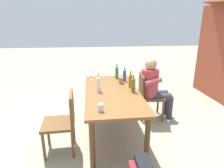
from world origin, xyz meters
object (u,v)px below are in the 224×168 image
Objects in this scene: bottle_blue at (124,75)px; bottle_amber at (130,80)px; cup_glass at (101,108)px; table_knife at (91,78)px; bottle_olive at (133,85)px; cup_terracotta at (121,80)px; dining_table at (112,96)px; chair_near_right at (64,119)px; bottle_green at (117,72)px; chair_far_left at (147,94)px; person_in_white_shirt at (153,85)px; bottle_clear at (99,84)px.

bottle_blue is 0.38m from bottle_amber.
cup_glass is 1.48m from table_knife.
bottle_olive reaches higher than cup_terracotta.
bottle_amber reaches higher than cup_terracotta.
chair_near_right reaches higher than dining_table.
bottle_green reaches higher than chair_near_right.
cup_glass reaches higher than dining_table.
dining_table is 2.15× the size of chair_far_left.
bottle_amber reaches higher than chair_far_left.
cup_glass is (0.88, -0.56, -0.08)m from bottle_amber.
cup_terracotta is (0.16, -0.09, -0.06)m from bottle_blue.
person_in_white_shirt is at bearing 136.81° from cup_glass.
bottle_clear is at bearing -66.19° from chair_far_left.
bottle_blue is 0.67m from table_knife.
bottle_green is at bearing -175.57° from cup_terracotta.
chair_far_left is (-0.43, 0.73, -0.16)m from dining_table.
bottle_blue reaches higher than chair_near_right.
bottle_amber is at bearing 47.71° from table_knife.
cup_glass is at bearing -17.66° from dining_table.
table_knife is (-0.33, -1.05, 0.25)m from chair_far_left.
bottle_green is 1.51m from cup_glass.
bottle_green is at bearing -119.76° from chair_far_left.
bottle_clear reaches higher than table_knife.
table_knife is at bearing -106.42° from person_in_white_shirt.
person_in_white_shirt is 4.04× the size of bottle_green.
bottle_blue is 0.62m from bottle_olive.
person_in_white_shirt is (-0.42, 0.84, 0.01)m from dining_table.
person_in_white_shirt is at bearing 111.18° from bottle_clear.
dining_table is 0.86m from chair_far_left.
person_in_white_shirt reaches higher than bottle_olive.
chair_far_left reaches higher than dining_table.
bottle_amber is at bearing 105.50° from bottle_clear.
bottle_green is at bearing 87.54° from table_knife.
person_in_white_shirt is 1.14m from bottle_clear.
bottle_blue is 0.88× the size of bottle_clear.
person_in_white_shirt reaches higher than chair_far_left.
chair_near_right is 8.90× the size of cup_glass.
dining_table is at bearing -103.73° from bottle_olive.
bottle_amber is 0.99× the size of bottle_green.
table_knife is (-1.47, -0.09, -0.04)m from cup_glass.
chair_far_left is at bearing 75.31° from bottle_blue.
chair_far_left is at bearing 141.85° from bottle_olive.
bottle_olive reaches higher than chair_far_left.
person_in_white_shirt is 1.56m from cup_glass.
chair_near_right is 1.16m from bottle_olive.
dining_table is 16.11× the size of cup_terracotta.
table_knife is (-0.22, -0.62, -0.11)m from bottle_blue.
person_in_white_shirt is 0.64m from cup_terracotta.
cup_terracotta reaches higher than table_knife.
cup_terracotta is 0.48× the size of table_knife.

